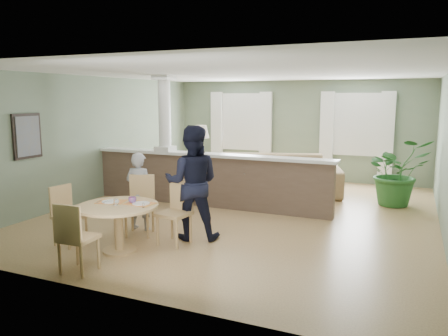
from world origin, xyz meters
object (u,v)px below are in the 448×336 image
at_px(chair_far_boy, 141,202).
at_px(man_person, 192,183).
at_px(child_person, 139,191).
at_px(sofa, 271,175).
at_px(dining_table, 119,214).
at_px(chair_far_man, 177,208).
at_px(chair_side, 66,212).
at_px(chair_near, 74,235).
at_px(houseplant, 397,172).

height_order(chair_far_boy, man_person, man_person).
distance_m(child_person, man_person, 1.07).
bearing_deg(sofa, dining_table, -118.09).
relative_size(chair_far_man, man_person, 0.54).
bearing_deg(chair_side, sofa, -12.88).
bearing_deg(sofa, man_person, -110.17).
height_order(sofa, chair_far_man, chair_far_man).
bearing_deg(chair_far_boy, chair_far_man, -31.28).
bearing_deg(chair_far_man, child_person, 166.36).
bearing_deg(man_person, chair_far_man, 47.92).
distance_m(chair_far_boy, man_person, 0.99).
relative_size(chair_far_man, child_person, 0.74).
distance_m(sofa, chair_far_man, 3.91).
height_order(dining_table, child_person, child_person).
distance_m(chair_far_boy, chair_near, 1.77).
bearing_deg(chair_far_man, man_person, 74.86).
xyz_separation_m(chair_side, child_person, (0.61, 1.07, 0.17)).
bearing_deg(chair_near, dining_table, -93.56).
relative_size(sofa, chair_near, 3.38).
bearing_deg(dining_table, chair_far_boy, 103.74).
bearing_deg(child_person, houseplant, -142.59).
distance_m(houseplant, child_person, 5.33).
relative_size(chair_far_boy, man_person, 0.54).
bearing_deg(child_person, chair_near, 94.89).
bearing_deg(sofa, chair_near, -116.47).
bearing_deg(dining_table, sofa, 79.08).
xyz_separation_m(chair_far_boy, chair_far_man, (0.79, -0.17, 0.01)).
xyz_separation_m(dining_table, man_person, (0.70, 0.98, 0.35)).
height_order(houseplant, chair_near, houseplant).
bearing_deg(houseplant, child_person, -137.71).
bearing_deg(dining_table, child_person, 108.55).
height_order(chair_side, man_person, man_person).
bearing_deg(chair_far_boy, houseplant, 25.82).
relative_size(houseplant, child_person, 1.06).
distance_m(chair_far_man, chair_side, 1.70).
relative_size(chair_side, man_person, 0.50).
bearing_deg(chair_side, dining_table, -79.09).
distance_m(houseplant, man_person, 4.66).
distance_m(chair_far_boy, child_person, 0.26).
height_order(houseplant, chair_side, houseplant).
distance_m(houseplant, chair_near, 6.60).
relative_size(dining_table, chair_far_man, 1.18).
xyz_separation_m(chair_far_boy, chair_near, (0.20, -1.76, -0.02)).
distance_m(houseplant, chair_far_boy, 5.35).
bearing_deg(chair_near, man_person, -113.32).
bearing_deg(man_person, chair_near, 49.44).
distance_m(houseplant, chair_side, 6.52).
bearing_deg(dining_table, man_person, 54.64).
bearing_deg(sofa, chair_far_man, -111.68).
relative_size(chair_far_boy, chair_near, 1.04).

